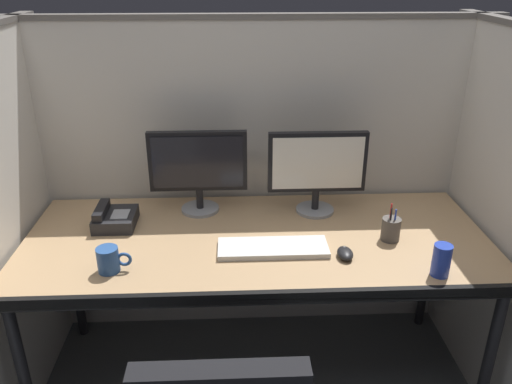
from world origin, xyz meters
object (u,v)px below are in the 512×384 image
(desk, at_px, (257,249))
(monitor_right, at_px, (317,167))
(desk_phone, at_px, (114,218))
(coffee_mug, at_px, (109,260))
(soda_can, at_px, (441,260))
(keyboard_main, at_px, (273,248))
(pen_cup, at_px, (391,229))
(monitor_left, at_px, (198,166))
(computer_mouse, at_px, (345,253))

(desk, relative_size, monitor_right, 4.42)
(desk_phone, bearing_deg, coffee_mug, -81.01)
(desk, bearing_deg, soda_can, -24.64)
(keyboard_main, distance_m, coffee_mug, 0.62)
(keyboard_main, relative_size, pen_cup, 2.70)
(monitor_left, distance_m, monitor_right, 0.52)
(monitor_left, bearing_deg, monitor_right, -3.72)
(monitor_right, distance_m, pen_cup, 0.41)
(pen_cup, height_order, soda_can, pen_cup)
(desk, distance_m, monitor_right, 0.45)
(desk_phone, bearing_deg, desk, -13.16)
(desk, distance_m, pen_cup, 0.55)
(monitor_left, xyz_separation_m, coffee_mug, (-0.30, -0.49, -0.17))
(keyboard_main, height_order, pen_cup, pen_cup)
(monitor_left, distance_m, keyboard_main, 0.52)
(monitor_left, xyz_separation_m, desk_phone, (-0.36, -0.13, -0.18))
(monitor_right, relative_size, computer_mouse, 4.48)
(computer_mouse, height_order, coffee_mug, coffee_mug)
(monitor_right, bearing_deg, pen_cup, -45.52)
(computer_mouse, height_order, desk_phone, desk_phone)
(desk_phone, bearing_deg, pen_cup, -8.75)
(coffee_mug, distance_m, pen_cup, 1.10)
(coffee_mug, relative_size, soda_can, 1.03)
(soda_can, bearing_deg, computer_mouse, 156.87)
(keyboard_main, xyz_separation_m, pen_cup, (0.48, 0.06, 0.04))
(soda_can, bearing_deg, keyboard_main, 161.40)
(computer_mouse, relative_size, pen_cup, 0.60)
(desk, distance_m, desk_phone, 0.63)
(keyboard_main, height_order, coffee_mug, coffee_mug)
(monitor_right, xyz_separation_m, desk_phone, (-0.88, -0.09, -0.18))
(monitor_left, height_order, desk_phone, monitor_left)
(monitor_right, xyz_separation_m, computer_mouse, (0.06, -0.40, -0.20))
(monitor_right, bearing_deg, computer_mouse, -82.04)
(desk, relative_size, computer_mouse, 19.79)
(computer_mouse, distance_m, desk_phone, 0.98)
(soda_can, bearing_deg, coffee_mug, 176.14)
(desk_phone, bearing_deg, computer_mouse, -17.96)
(pen_cup, xyz_separation_m, soda_can, (0.11, -0.26, 0.01))
(monitor_right, height_order, pen_cup, monitor_right)
(monitor_left, height_order, coffee_mug, monitor_left)
(keyboard_main, height_order, soda_can, soda_can)
(monitor_right, bearing_deg, desk, -139.44)
(monitor_right, bearing_deg, soda_can, -55.07)
(desk, xyz_separation_m, pen_cup, (0.54, -0.03, 0.10))
(monitor_left, bearing_deg, computer_mouse, -36.83)
(computer_mouse, bearing_deg, pen_cup, 31.13)
(computer_mouse, distance_m, coffee_mug, 0.88)
(monitor_right, xyz_separation_m, keyboard_main, (-0.22, -0.33, -0.20))
(keyboard_main, xyz_separation_m, computer_mouse, (0.27, -0.06, 0.01))
(desk_phone, distance_m, coffee_mug, 0.36)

